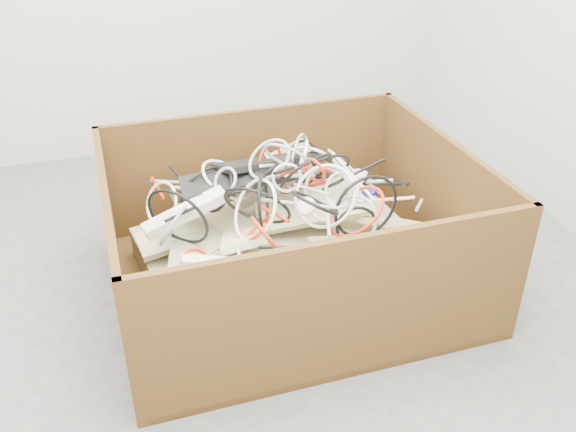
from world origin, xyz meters
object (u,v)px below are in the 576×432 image
object	(u,v)px
cardboard_box	(285,257)
vga_plug	(370,191)
power_strip_left	(185,213)
power_strip_right	(226,266)

from	to	relation	value
cardboard_box	vga_plug	world-z (taller)	cardboard_box
power_strip_left	power_strip_right	size ratio (longest dim) A/B	1.11
cardboard_box	power_strip_left	xyz separation A→B (m)	(-0.35, 0.05, 0.23)
power_strip_left	vga_plug	xyz separation A→B (m)	(0.70, -0.03, -0.01)
cardboard_box	power_strip_right	distance (m)	0.43
cardboard_box	power_strip_right	size ratio (longest dim) A/B	4.56
cardboard_box	power_strip_left	size ratio (longest dim) A/B	4.11
vga_plug	power_strip_right	bearing A→B (deg)	-107.82
power_strip_right	vga_plug	size ratio (longest dim) A/B	6.28
power_strip_right	vga_plug	world-z (taller)	power_strip_right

